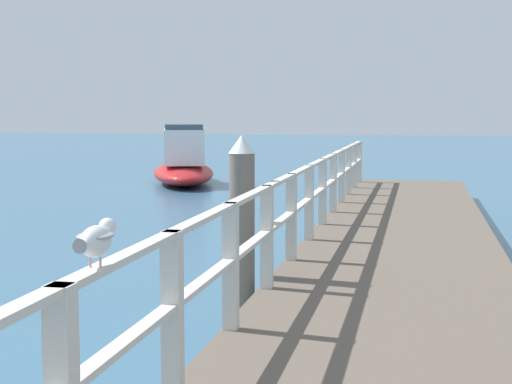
{
  "coord_description": "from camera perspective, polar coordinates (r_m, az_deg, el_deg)",
  "views": [
    {
      "loc": [
        0.24,
        0.83,
        2.24
      ],
      "look_at": [
        -1.79,
        10.83,
        1.22
      ],
      "focal_mm": 56.58,
      "sensor_mm": 36.0,
      "label": 1
    }
  ],
  "objects": [
    {
      "name": "dock_piling_far",
      "position": [
        8.83,
        -1.0,
        -2.35
      ],
      "size": [
        0.29,
        0.29,
        1.99
      ],
      "color": "#6B6056",
      "rests_on": "ground_plane"
    },
    {
      "name": "pier_railing",
      "position": [
        10.56,
        3.19,
        -0.55
      ],
      "size": [
        0.12,
        20.97,
        1.06
      ],
      "color": "beige",
      "rests_on": "pier_deck"
    },
    {
      "name": "pier_deck",
      "position": [
        10.59,
        10.0,
        -5.39
      ],
      "size": [
        2.7,
        22.45,
        0.44
      ],
      "primitive_type": "cube",
      "color": "brown",
      "rests_on": "ground_plane"
    },
    {
      "name": "boat_0",
      "position": [
        25.21,
        -5.15,
        1.98
      ],
      "size": [
        3.52,
        6.12,
        1.87
      ],
      "rotation": [
        0.0,
        0.0,
        3.45
      ],
      "color": "red",
      "rests_on": "ground_plane"
    },
    {
      "name": "seagull_foreground",
      "position": [
        3.94,
        -11.24,
        -3.28
      ],
      "size": [
        0.19,
        0.48,
        0.21
      ],
      "rotation": [
        0.0,
        0.0,
        0.05
      ],
      "color": "white",
      "rests_on": "pier_railing"
    }
  ]
}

